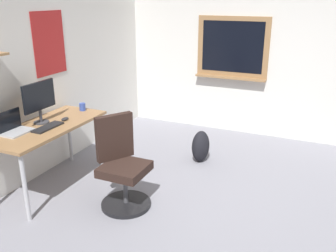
% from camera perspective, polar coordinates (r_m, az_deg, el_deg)
% --- Properties ---
extents(ground_plane, '(5.20, 5.20, 0.00)m').
position_cam_1_polar(ground_plane, '(3.85, 10.14, -13.50)').
color(ground_plane, gray).
rests_on(ground_plane, ground).
extents(wall_back, '(5.00, 0.30, 2.60)m').
position_cam_1_polar(wall_back, '(4.52, -20.62, 8.44)').
color(wall_back, silver).
rests_on(wall_back, ground).
extents(wall_right, '(0.22, 5.00, 2.60)m').
position_cam_1_polar(wall_right, '(5.71, 17.01, 10.91)').
color(wall_right, silver).
rests_on(wall_right, ground).
extents(desk, '(1.41, 0.62, 0.75)m').
position_cam_1_polar(desk, '(4.25, -18.20, -0.85)').
color(desk, '#997047').
rests_on(desk, ground).
extents(office_chair, '(0.55, 0.57, 0.95)m').
position_cam_1_polar(office_chair, '(3.82, -7.19, -6.55)').
color(office_chair, black).
rests_on(office_chair, ground).
extents(laptop, '(0.31, 0.21, 0.23)m').
position_cam_1_polar(laptop, '(4.10, -22.86, -0.21)').
color(laptop, '#ADAFB5').
rests_on(laptop, desk).
extents(monitor_primary, '(0.46, 0.17, 0.46)m').
position_cam_1_polar(monitor_primary, '(4.23, -19.39, 3.91)').
color(monitor_primary, '#38383D').
rests_on(monitor_primary, desk).
extents(keyboard, '(0.37, 0.13, 0.02)m').
position_cam_1_polar(keyboard, '(4.12, -18.18, -0.18)').
color(keyboard, black).
rests_on(keyboard, desk).
extents(computer_mouse, '(0.10, 0.06, 0.03)m').
position_cam_1_polar(computer_mouse, '(4.31, -15.74, 1.06)').
color(computer_mouse, '#262628').
rests_on(computer_mouse, desk).
extents(coffee_mug, '(0.08, 0.08, 0.09)m').
position_cam_1_polar(coffee_mug, '(4.63, -13.17, 2.92)').
color(coffee_mug, '#334CA5').
rests_on(coffee_mug, desk).
extents(backpack, '(0.32, 0.22, 0.42)m').
position_cam_1_polar(backpack, '(4.86, 5.10, -3.15)').
color(backpack, black).
rests_on(backpack, ground).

